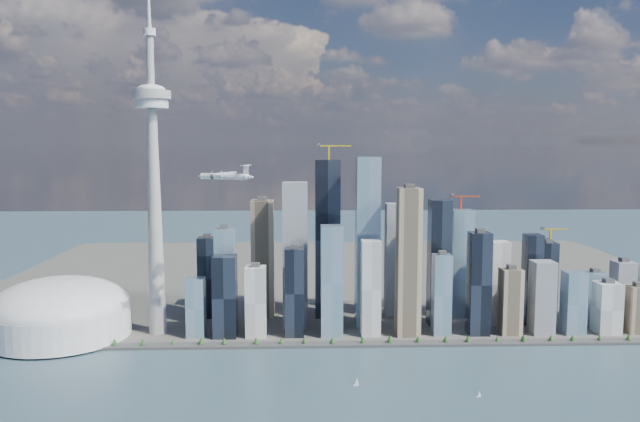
{
  "coord_description": "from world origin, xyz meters",
  "views": [
    {
      "loc": [
        -85.49,
        -605.46,
        288.03
      ],
      "look_at": [
        -58.48,
        260.0,
        191.46
      ],
      "focal_mm": 35.0,
      "sensor_mm": 36.0,
      "label": 1
    }
  ],
  "objects_px": {
    "dome_stadium": "(60,312)",
    "airplane": "(225,176)",
    "sailboat_west": "(356,383)",
    "sailboat_east": "(479,395)",
    "needle_tower": "(154,178)"
  },
  "relations": [
    {
      "from": "dome_stadium",
      "to": "airplane",
      "type": "height_order",
      "value": "airplane"
    },
    {
      "from": "dome_stadium",
      "to": "sailboat_west",
      "type": "relative_size",
      "value": 19.68
    },
    {
      "from": "dome_stadium",
      "to": "sailboat_east",
      "type": "height_order",
      "value": "dome_stadium"
    },
    {
      "from": "needle_tower",
      "to": "sailboat_east",
      "type": "xyz_separation_m",
      "value": [
        416.23,
        -242.42,
        -233.24
      ]
    },
    {
      "from": "airplane",
      "to": "dome_stadium",
      "type": "bearing_deg",
      "value": 179.68
    },
    {
      "from": "needle_tower",
      "to": "airplane",
      "type": "distance_m",
      "value": 151.32
    },
    {
      "from": "airplane",
      "to": "sailboat_west",
      "type": "bearing_deg",
      "value": -14.68
    },
    {
      "from": "dome_stadium",
      "to": "sailboat_east",
      "type": "xyz_separation_m",
      "value": [
        556.23,
        -232.42,
        -36.84
      ]
    },
    {
      "from": "needle_tower",
      "to": "dome_stadium",
      "type": "relative_size",
      "value": 2.75
    },
    {
      "from": "needle_tower",
      "to": "dome_stadium",
      "type": "height_order",
      "value": "needle_tower"
    },
    {
      "from": "needle_tower",
      "to": "airplane",
      "type": "height_order",
      "value": "needle_tower"
    },
    {
      "from": "sailboat_east",
      "to": "sailboat_west",
      "type": "bearing_deg",
      "value": 154.84
    },
    {
      "from": "airplane",
      "to": "sailboat_east",
      "type": "height_order",
      "value": "airplane"
    },
    {
      "from": "dome_stadium",
      "to": "sailboat_west",
      "type": "bearing_deg",
      "value": -24.94
    },
    {
      "from": "sailboat_west",
      "to": "sailboat_east",
      "type": "distance_m",
      "value": 141.28
    }
  ]
}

